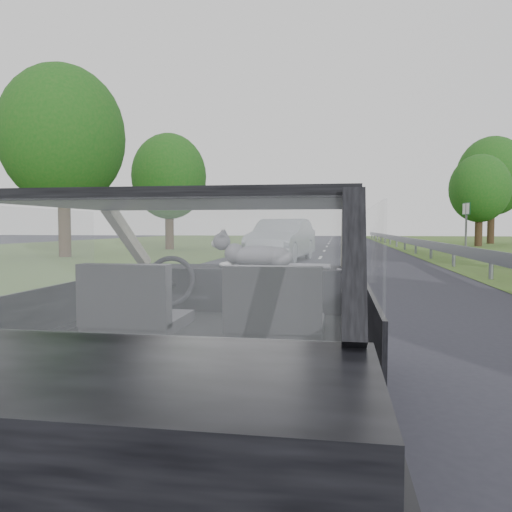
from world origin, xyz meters
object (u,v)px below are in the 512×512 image
(subject_car, at_px, (215,320))
(highway_sign, at_px, (466,228))
(cat, at_px, (259,255))
(other_car, at_px, (282,240))

(subject_car, distance_m, highway_sign, 24.18)
(subject_car, height_order, cat, subject_car)
(cat, distance_m, other_car, 15.35)
(other_car, bearing_deg, highway_sign, 48.72)
(subject_car, height_order, highway_sign, highway_sign)
(other_car, bearing_deg, cat, -76.65)
(other_car, bearing_deg, subject_car, -77.50)
(other_car, xyz_separation_m, highway_sign, (8.34, 7.30, 0.44))
(subject_car, bearing_deg, highway_sign, 73.26)
(subject_car, height_order, other_car, other_car)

